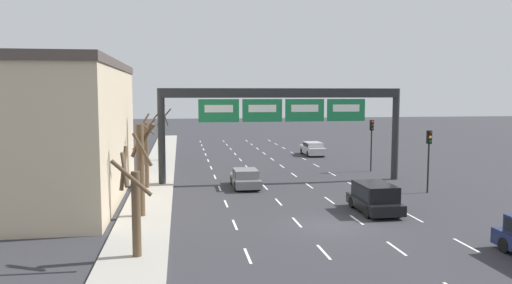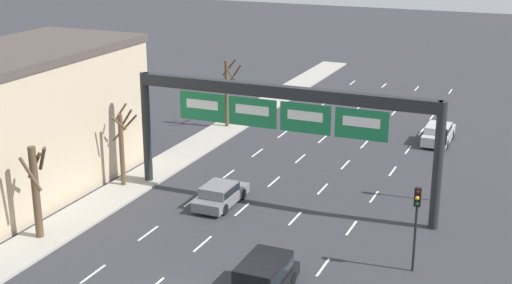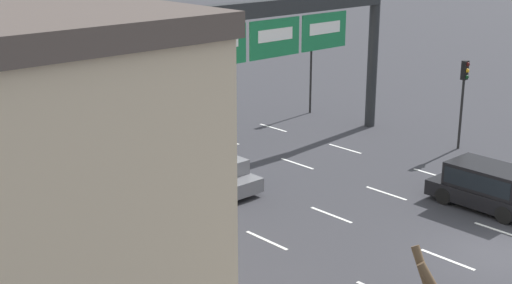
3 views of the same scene
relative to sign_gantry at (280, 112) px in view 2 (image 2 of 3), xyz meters
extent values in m
cube|color=#A8A399|center=(-9.65, -12.77, -5.58)|extent=(2.80, 110.00, 0.15)
cube|color=white|center=(-4.95, -11.77, -5.65)|extent=(0.12, 2.00, 0.01)
cube|color=white|center=(-4.95, -6.77, -5.65)|extent=(0.12, 2.00, 0.01)
cube|color=white|center=(-4.95, -1.77, -5.65)|extent=(0.12, 2.00, 0.01)
cube|color=white|center=(-4.95, 3.23, -5.65)|extent=(0.12, 2.00, 0.01)
cube|color=white|center=(-4.95, 8.23, -5.65)|extent=(0.12, 2.00, 0.01)
cube|color=white|center=(-4.95, 13.23, -5.65)|extent=(0.12, 2.00, 0.01)
cube|color=white|center=(-4.95, 18.23, -5.65)|extent=(0.12, 2.00, 0.01)
cube|color=white|center=(-4.95, 23.23, -5.65)|extent=(0.12, 2.00, 0.01)
cube|color=white|center=(-4.95, 28.23, -5.65)|extent=(0.12, 2.00, 0.01)
cube|color=white|center=(-4.95, 33.23, -5.65)|extent=(0.12, 2.00, 0.01)
cube|color=white|center=(-1.65, -6.77, -5.65)|extent=(0.12, 2.00, 0.01)
cube|color=white|center=(-1.65, -1.77, -5.65)|extent=(0.12, 2.00, 0.01)
cube|color=white|center=(-1.65, 3.23, -5.65)|extent=(0.12, 2.00, 0.01)
cube|color=white|center=(-1.65, 8.23, -5.65)|extent=(0.12, 2.00, 0.01)
cube|color=white|center=(-1.65, 13.23, -5.65)|extent=(0.12, 2.00, 0.01)
cube|color=white|center=(-1.65, 18.23, -5.65)|extent=(0.12, 2.00, 0.01)
cube|color=white|center=(-1.65, 23.23, -5.65)|extent=(0.12, 2.00, 0.01)
cube|color=white|center=(-1.65, 28.23, -5.65)|extent=(0.12, 2.00, 0.01)
cube|color=white|center=(-1.65, 33.23, -5.65)|extent=(0.12, 2.00, 0.01)
cube|color=white|center=(1.65, -6.77, -5.65)|extent=(0.12, 2.00, 0.01)
cube|color=white|center=(1.65, -1.77, -5.65)|extent=(0.12, 2.00, 0.01)
cube|color=white|center=(1.65, 3.23, -5.65)|extent=(0.12, 2.00, 0.01)
cube|color=white|center=(1.65, 8.23, -5.65)|extent=(0.12, 2.00, 0.01)
cube|color=white|center=(1.65, 13.23, -5.65)|extent=(0.12, 2.00, 0.01)
cube|color=white|center=(1.65, 18.23, -5.65)|extent=(0.12, 2.00, 0.01)
cube|color=white|center=(1.65, 23.23, -5.65)|extent=(0.12, 2.00, 0.01)
cube|color=white|center=(1.65, 28.23, -5.65)|extent=(0.12, 2.00, 0.01)
cube|color=white|center=(1.65, 33.23, -5.65)|extent=(0.12, 2.00, 0.01)
cube|color=white|center=(4.95, -6.77, -5.65)|extent=(0.12, 2.00, 0.01)
cube|color=white|center=(4.95, -1.77, -5.65)|extent=(0.12, 2.00, 0.01)
cube|color=white|center=(4.95, 3.23, -5.65)|extent=(0.12, 2.00, 0.01)
cube|color=white|center=(4.95, 8.23, -5.65)|extent=(0.12, 2.00, 0.01)
cube|color=white|center=(4.95, 13.23, -5.65)|extent=(0.12, 2.00, 0.01)
cube|color=white|center=(4.95, 18.23, -5.65)|extent=(0.12, 2.00, 0.01)
cube|color=white|center=(4.95, 23.23, -5.65)|extent=(0.12, 2.00, 0.01)
cube|color=white|center=(4.95, 28.23, -5.65)|extent=(0.12, 2.00, 0.01)
cube|color=white|center=(4.95, 33.23, -5.65)|extent=(0.12, 2.00, 0.01)
cylinder|color=#232628|center=(-9.05, 0.04, -2.08)|extent=(0.54, 0.54, 7.16)
cylinder|color=#232628|center=(9.05, 0.04, -2.08)|extent=(0.54, 0.54, 7.16)
cube|color=#232628|center=(0.00, 0.04, 1.15)|extent=(18.10, 0.60, 0.70)
cube|color=#197542|center=(-4.86, -0.30, -0.14)|extent=(2.99, 0.08, 1.69)
cube|color=white|center=(-4.86, -0.34, 0.01)|extent=(2.09, 0.02, 0.54)
cube|color=#197542|center=(-1.62, -0.30, -0.14)|extent=(2.99, 0.08, 1.69)
cube|color=white|center=(-1.62, -0.34, 0.01)|extent=(2.09, 0.02, 0.54)
cube|color=#197542|center=(1.62, -0.30, -0.14)|extent=(2.99, 0.08, 1.69)
cube|color=white|center=(1.62, -0.34, 0.01)|extent=(2.09, 0.02, 0.54)
cube|color=#197542|center=(4.86, -0.30, -0.14)|extent=(2.99, 0.08, 1.69)
cube|color=white|center=(4.86, -0.34, 0.01)|extent=(2.09, 0.02, 0.54)
cube|color=#C6B293|center=(-15.54, -4.26, -1.51)|extent=(8.18, 17.05, 8.30)
cube|color=#4C423D|center=(-15.54, -4.26, 2.89)|extent=(8.34, 17.39, 0.50)
cube|color=black|center=(3.26, -10.23, -5.16)|extent=(1.95, 4.22, 0.60)
cube|color=black|center=(3.26, -10.27, -4.42)|extent=(1.79, 2.95, 0.88)
cube|color=black|center=(3.26, -10.27, -4.42)|extent=(1.83, 2.72, 0.63)
cylinder|color=black|center=(2.38, -8.96, -5.33)|extent=(0.22, 0.66, 0.66)
cylinder|color=black|center=(4.15, -8.96, -5.33)|extent=(0.22, 0.66, 0.66)
cube|color=#B7B7BC|center=(6.64, 15.96, -5.09)|extent=(1.83, 4.63, 0.74)
cube|color=#B7B7BC|center=(6.64, 15.69, -4.46)|extent=(1.69, 2.41, 0.51)
cube|color=black|center=(6.64, 15.69, -4.46)|extent=(1.72, 2.21, 0.37)
cylinder|color=black|center=(5.82, 17.35, -5.33)|extent=(0.22, 0.66, 0.66)
cylinder|color=black|center=(7.47, 17.35, -5.33)|extent=(0.22, 0.66, 0.66)
cylinder|color=black|center=(5.82, 14.57, -5.33)|extent=(0.22, 0.66, 0.66)
cylinder|color=black|center=(7.47, 14.57, -5.33)|extent=(0.22, 0.66, 0.66)
cube|color=slate|center=(-3.09, -1.57, -5.17)|extent=(1.79, 4.27, 0.57)
cube|color=slate|center=(-3.09, -1.82, -4.60)|extent=(1.65, 2.22, 0.59)
cube|color=black|center=(-3.09, -1.82, -4.60)|extent=(1.68, 2.04, 0.42)
cylinder|color=black|center=(-3.89, -0.29, -5.33)|extent=(0.22, 0.66, 0.66)
cylinder|color=black|center=(-2.28, -0.29, -5.33)|extent=(0.22, 0.66, 0.66)
cylinder|color=black|center=(-3.89, -2.85, -5.33)|extent=(0.22, 0.66, 0.66)
cylinder|color=black|center=(-2.28, -2.85, -5.33)|extent=(0.22, 0.66, 0.66)
cylinder|color=black|center=(8.71, 4.10, -3.87)|extent=(0.12, 0.12, 3.58)
cube|color=black|center=(8.71, 4.10, -1.62)|extent=(0.30, 0.24, 0.90)
sphere|color=red|center=(8.71, 3.97, -1.32)|extent=(0.20, 0.20, 0.20)
sphere|color=#412F0C|center=(8.71, 3.97, -1.62)|extent=(0.20, 0.20, 0.20)
sphere|color=#0E3515|center=(8.71, 3.97, -1.92)|extent=(0.20, 0.20, 0.20)
cylinder|color=black|center=(9.03, -5.40, -3.97)|extent=(0.12, 0.12, 3.38)
cube|color=black|center=(9.03, -5.40, -1.83)|extent=(0.30, 0.24, 0.90)
sphere|color=#3D0E0C|center=(9.03, -5.53, -1.53)|extent=(0.20, 0.20, 0.20)
sphere|color=gold|center=(9.03, -5.53, -1.83)|extent=(0.20, 0.20, 0.20)
sphere|color=#0E3515|center=(9.03, -5.53, -2.13)|extent=(0.20, 0.20, 0.20)
cylinder|color=brown|center=(-10.06, -1.35, -3.21)|extent=(0.30, 0.30, 4.60)
cylinder|color=brown|center=(-10.27, -0.57, -2.02)|extent=(1.68, 0.58, 1.81)
cylinder|color=brown|center=(-9.96, -0.84, -1.32)|extent=(1.15, 0.35, 1.42)
cylinder|color=brown|center=(-9.89, -1.77, -1.32)|extent=(0.98, 0.49, 0.91)
cylinder|color=brown|center=(-10.21, -1.01, -0.87)|extent=(0.84, 0.48, 1.19)
cylinder|color=brown|center=(-9.76, 13.23, -2.82)|extent=(0.30, 0.30, 5.38)
cylinder|color=brown|center=(-9.29, 13.93, -1.24)|extent=(1.56, 1.10, 1.76)
cylinder|color=brown|center=(-9.75, 13.80, -0.77)|extent=(1.25, 0.15, 1.48)
cylinder|color=brown|center=(-9.10, 13.03, -1.37)|extent=(0.56, 1.44, 1.51)
cylinder|color=brown|center=(-9.84, -9.63, -3.01)|extent=(0.41, 0.41, 5.00)
cylinder|color=brown|center=(-9.99, -9.34, -1.62)|extent=(0.81, 0.55, 1.42)
cylinder|color=brown|center=(-9.68, -10.07, -1.84)|extent=(1.09, 0.54, 1.86)
cylinder|color=brown|center=(-9.56, -9.20, -1.23)|extent=(1.09, 0.79, 1.53)
camera|label=1|loc=(-7.66, -36.94, 1.16)|focal=35.00mm
camera|label=2|loc=(14.29, -36.77, 10.62)|focal=50.00mm
camera|label=3|loc=(-20.26, -22.96, 4.69)|focal=50.00mm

